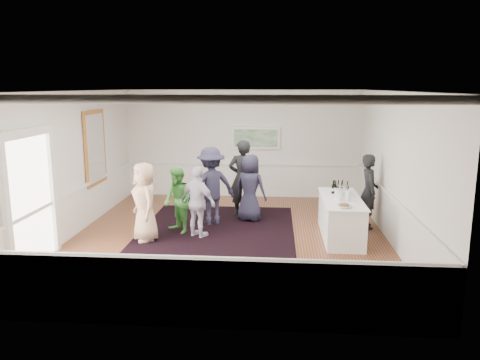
# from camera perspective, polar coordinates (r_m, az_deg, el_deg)

# --- Properties ---
(floor) EXTENTS (8.00, 8.00, 0.00)m
(floor) POSITION_cam_1_polar(r_m,az_deg,el_deg) (10.47, -1.36, -6.97)
(floor) COLOR brown
(floor) RESTS_ON ground
(ceiling) EXTENTS (7.00, 8.00, 0.02)m
(ceiling) POSITION_cam_1_polar(r_m,az_deg,el_deg) (9.94, -1.45, 10.83)
(ceiling) COLOR white
(ceiling) RESTS_ON wall_back
(wall_left) EXTENTS (0.02, 8.00, 3.20)m
(wall_left) POSITION_cam_1_polar(r_m,az_deg,el_deg) (11.00, -19.86, 1.83)
(wall_left) COLOR white
(wall_left) RESTS_ON floor
(wall_right) EXTENTS (0.02, 8.00, 3.20)m
(wall_right) POSITION_cam_1_polar(r_m,az_deg,el_deg) (10.33, 18.31, 1.35)
(wall_right) COLOR white
(wall_right) RESTS_ON floor
(wall_back) EXTENTS (7.00, 0.02, 3.20)m
(wall_back) POSITION_cam_1_polar(r_m,az_deg,el_deg) (14.02, 0.28, 4.43)
(wall_back) COLOR white
(wall_back) RESTS_ON floor
(wall_front) EXTENTS (7.00, 0.02, 3.20)m
(wall_front) POSITION_cam_1_polar(r_m,az_deg,el_deg) (6.21, -5.22, -4.51)
(wall_front) COLOR white
(wall_front) RESTS_ON floor
(wainscoting) EXTENTS (7.00, 8.00, 1.00)m
(wainscoting) POSITION_cam_1_polar(r_m,az_deg,el_deg) (10.32, -1.37, -4.34)
(wainscoting) COLOR white
(wainscoting) RESTS_ON floor
(mirror) EXTENTS (0.05, 1.25, 1.85)m
(mirror) POSITION_cam_1_polar(r_m,az_deg,el_deg) (12.14, -17.22, 3.79)
(mirror) COLOR #C67F3A
(mirror) RESTS_ON wall_left
(doorway) EXTENTS (0.10, 1.78, 2.56)m
(doorway) POSITION_cam_1_polar(r_m,az_deg,el_deg) (9.34, -24.22, -1.23)
(doorway) COLOR white
(doorway) RESTS_ON wall_left
(landscape_painting) EXTENTS (1.44, 0.06, 0.66)m
(landscape_painting) POSITION_cam_1_polar(r_m,az_deg,el_deg) (13.92, 1.92, 5.12)
(landscape_painting) COLOR white
(landscape_painting) RESTS_ON wall_back
(area_rug) EXTENTS (3.54, 4.64, 0.02)m
(area_rug) POSITION_cam_1_polar(r_m,az_deg,el_deg) (10.77, -2.88, -6.39)
(area_rug) COLOR black
(area_rug) RESTS_ON floor
(serving_table) EXTENTS (0.84, 2.21, 0.89)m
(serving_table) POSITION_cam_1_polar(r_m,az_deg,el_deg) (10.56, 12.17, -4.51)
(serving_table) COLOR white
(serving_table) RESTS_ON floor
(bartender) EXTENTS (0.44, 0.65, 1.75)m
(bartender) POSITION_cam_1_polar(r_m,az_deg,el_deg) (11.36, 15.43, -1.33)
(bartender) COLOR black
(bartender) RESTS_ON floor
(guest_tan) EXTENTS (0.92, 1.00, 1.71)m
(guest_tan) POSITION_cam_1_polar(r_m,az_deg,el_deg) (10.23, -11.54, -2.65)
(guest_tan) COLOR tan
(guest_tan) RESTS_ON floor
(guest_green) EXTENTS (0.92, 0.93, 1.51)m
(guest_green) POSITION_cam_1_polar(r_m,az_deg,el_deg) (10.68, -7.60, -2.49)
(guest_green) COLOR green
(guest_green) RESTS_ON floor
(guest_lilac) EXTENTS (1.00, 0.81, 1.58)m
(guest_lilac) POSITION_cam_1_polar(r_m,az_deg,el_deg) (10.30, -5.14, -2.73)
(guest_lilac) COLOR silver
(guest_lilac) RESTS_ON floor
(guest_dark_a) EXTENTS (1.40, 1.23, 1.88)m
(guest_dark_a) POSITION_cam_1_polar(r_m,az_deg,el_deg) (11.22, -3.55, -0.76)
(guest_dark_a) COLOR #242239
(guest_dark_a) RESTS_ON floor
(guest_dark_b) EXTENTS (0.78, 0.57, 1.98)m
(guest_dark_b) POSITION_cam_1_polar(r_m,az_deg,el_deg) (11.93, 0.32, 0.23)
(guest_dark_b) COLOR black
(guest_dark_b) RESTS_ON floor
(guest_navy) EXTENTS (0.96, 0.82, 1.67)m
(guest_navy) POSITION_cam_1_polar(r_m,az_deg,el_deg) (11.52, 1.24, -0.96)
(guest_navy) COLOR #242239
(guest_navy) RESTS_ON floor
(wine_bottles) EXTENTS (0.39, 0.25, 0.31)m
(wine_bottles) POSITION_cam_1_polar(r_m,az_deg,el_deg) (10.89, 11.88, -0.78)
(wine_bottles) COLOR black
(wine_bottles) RESTS_ON serving_table
(juice_pitchers) EXTENTS (0.32, 0.29, 0.24)m
(juice_pitchers) POSITION_cam_1_polar(r_m,az_deg,el_deg) (10.24, 12.28, -1.76)
(juice_pitchers) COLOR #75A23A
(juice_pitchers) RESTS_ON serving_table
(ice_bucket) EXTENTS (0.26, 0.26, 0.25)m
(ice_bucket) POSITION_cam_1_polar(r_m,az_deg,el_deg) (10.62, 12.36, -1.33)
(ice_bucket) COLOR silver
(ice_bucket) RESTS_ON serving_table
(nut_bowl) EXTENTS (0.29, 0.29, 0.08)m
(nut_bowl) POSITION_cam_1_polar(r_m,az_deg,el_deg) (9.64, 12.61, -3.09)
(nut_bowl) COLOR white
(nut_bowl) RESTS_ON serving_table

